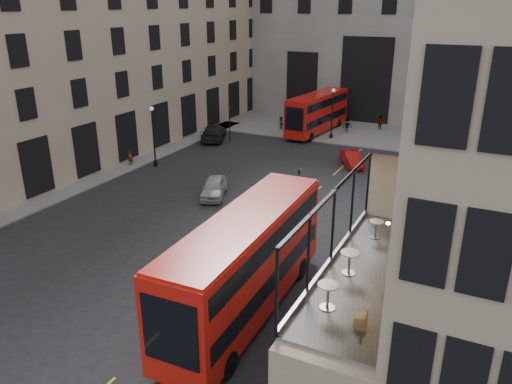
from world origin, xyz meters
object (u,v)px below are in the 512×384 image
at_px(street_lamp_b, 332,117).
at_px(cafe_table_far, 376,227).
at_px(pedestrian_e, 130,157).
at_px(traffic_light_far, 230,119).
at_px(street_lamp_a, 154,140).
at_px(cafe_chair_d, 402,240).
at_px(pedestrian_a, 281,124).
at_px(car_a, 214,187).
at_px(cafe_chair_b, 395,282).
at_px(pedestrian_b, 347,126).
at_px(cyclist, 258,203).
at_px(cafe_table_mid, 350,259).
at_px(pedestrian_d, 438,154).
at_px(bicycle, 234,233).
at_px(cafe_chair_a, 361,321).
at_px(cafe_chair_c, 397,276).
at_px(traffic_light_near, 299,190).
at_px(car_c, 214,132).
at_px(cafe_table_near, 328,292).
at_px(bus_far, 317,111).
at_px(pedestrian_c, 380,123).
at_px(car_b, 352,159).
at_px(bus_near, 246,259).

bearing_deg(street_lamp_b, cafe_table_far, -69.01).
bearing_deg(pedestrian_e, traffic_light_far, 157.63).
relative_size(street_lamp_a, cafe_chair_d, 6.34).
bearing_deg(pedestrian_a, car_a, -58.33).
distance_m(traffic_light_far, cafe_chair_b, 36.72).
xyz_separation_m(car_a, pedestrian_b, (3.32, 23.26, 0.13)).
relative_size(cyclist, cafe_table_mid, 2.10).
distance_m(street_lamp_b, cyclist, 21.91).
xyz_separation_m(traffic_light_far, pedestrian_d, (20.33, 2.17, -1.61)).
bearing_deg(street_lamp_b, bicycle, -84.89).
bearing_deg(street_lamp_a, traffic_light_far, 78.69).
relative_size(cafe_chair_a, cafe_chair_c, 0.93).
height_order(pedestrian_a, pedestrian_d, pedestrian_d).
height_order(traffic_light_near, pedestrian_a, traffic_light_near).
distance_m(cafe_chair_a, cafe_chair_b, 2.62).
bearing_deg(cafe_table_far, car_c, 132.19).
bearing_deg(cafe_table_mid, cafe_chair_c, 4.82).
distance_m(street_lamp_a, pedestrian_d, 25.47).
bearing_deg(cafe_chair_c, pedestrian_a, 119.19).
height_order(car_a, cafe_chair_c, cafe_chair_c).
bearing_deg(pedestrian_b, cafe_table_far, -107.22).
height_order(street_lamp_b, cafe_chair_d, cafe_chair_d).
relative_size(street_lamp_a, cyclist, 3.01).
distance_m(car_a, cafe_chair_c, 21.89).
height_order(cafe_table_near, cafe_chair_b, cafe_chair_b).
xyz_separation_m(pedestrian_a, cafe_chair_d, (19.44, -32.65, 4.09)).
relative_size(bus_far, pedestrian_c, 6.60).
bearing_deg(street_lamp_a, cafe_table_near, -42.49).
bearing_deg(pedestrian_a, car_b, -18.81).
xyz_separation_m(bus_near, cafe_chair_d, (6.61, 0.67, 2.12)).
bearing_deg(pedestrian_d, cafe_chair_c, 159.38).
bearing_deg(pedestrian_e, cafe_chair_d, 58.49).
bearing_deg(cyclist, cafe_table_far, -123.75).
bearing_deg(traffic_light_far, cafe_table_mid, -53.86).
bearing_deg(traffic_light_far, car_c, 176.68).
height_order(car_b, cafe_table_far, cafe_table_far).
bearing_deg(pedestrian_e, cafe_table_far, 57.92).
bearing_deg(bus_far, cafe_table_far, -66.66).
relative_size(bus_near, cafe_table_mid, 14.57).
bearing_deg(car_a, cyclist, -42.79).
xyz_separation_m(cafe_table_near, cafe_chair_d, (1.25, 5.39, -0.31)).
distance_m(street_lamp_a, car_a, 9.56).
bearing_deg(traffic_light_far, pedestrian_a, 69.41).
height_order(cafe_table_mid, cafe_chair_a, cafe_table_mid).
xyz_separation_m(car_b, bicycle, (-2.32, -17.62, -0.21)).
distance_m(pedestrian_e, cafe_chair_b, 32.27).
height_order(traffic_light_far, pedestrian_d, traffic_light_far).
bearing_deg(cafe_chair_b, traffic_light_far, 127.97).
bearing_deg(traffic_light_near, street_lamp_b, 102.80).
bearing_deg(traffic_light_near, cyclist, 175.58).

